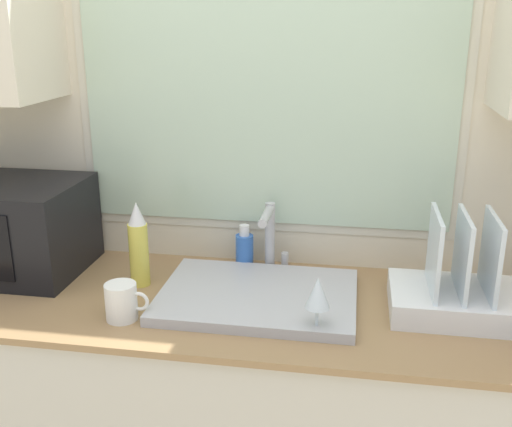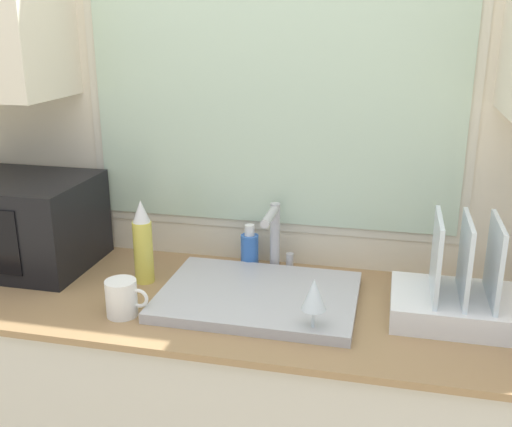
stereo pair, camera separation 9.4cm
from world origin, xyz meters
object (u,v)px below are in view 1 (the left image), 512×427
at_px(faucet, 270,233).
at_px(soap_bottle, 244,250).
at_px(wine_glass, 318,295).
at_px(spray_bottle, 138,246).
at_px(dish_rack, 458,292).
at_px(mug_near_sink, 122,302).
at_px(microwave, 8,227).

distance_m(faucet, soap_bottle, 0.12).
bearing_deg(wine_glass, spray_bottle, 158.03).
relative_size(faucet, soap_bottle, 1.53).
xyz_separation_m(dish_rack, mug_near_sink, (-0.91, -0.19, -0.01)).
bearing_deg(spray_bottle, faucet, 22.86).
xyz_separation_m(faucet, spray_bottle, (-0.38, -0.16, -0.01)).
xyz_separation_m(microwave, dish_rack, (1.40, -0.08, -0.08)).
bearing_deg(mug_near_sink, soap_bottle, 56.98).
height_order(dish_rack, spray_bottle, dish_rack).
relative_size(faucet, microwave, 0.48).
distance_m(spray_bottle, soap_bottle, 0.35).
bearing_deg(wine_glass, mug_near_sink, 179.77).
bearing_deg(mug_near_sink, dish_rack, 11.65).
bearing_deg(soap_bottle, spray_bottle, -148.28).
bearing_deg(wine_glass, soap_bottle, 123.19).
xyz_separation_m(spray_bottle, mug_near_sink, (0.03, -0.22, -0.08)).
height_order(spray_bottle, wine_glass, spray_bottle).
height_order(mug_near_sink, wine_glass, wine_glass).
bearing_deg(mug_near_sink, faucet, 47.59).
relative_size(spray_bottle, mug_near_sink, 2.17).
xyz_separation_m(microwave, mug_near_sink, (0.49, -0.27, -0.09)).
height_order(soap_bottle, wine_glass, wine_glass).
distance_m(mug_near_sink, wine_glass, 0.54).
xyz_separation_m(microwave, soap_bottle, (0.75, 0.14, -0.08)).
bearing_deg(dish_rack, wine_glass, -153.34).
height_order(faucet, soap_bottle, faucet).
bearing_deg(soap_bottle, mug_near_sink, -123.02).
distance_m(microwave, dish_rack, 1.40).
relative_size(microwave, spray_bottle, 1.78).
height_order(microwave, mug_near_sink, microwave).
relative_size(mug_near_sink, wine_glass, 0.75).
distance_m(faucet, wine_glass, 0.43).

